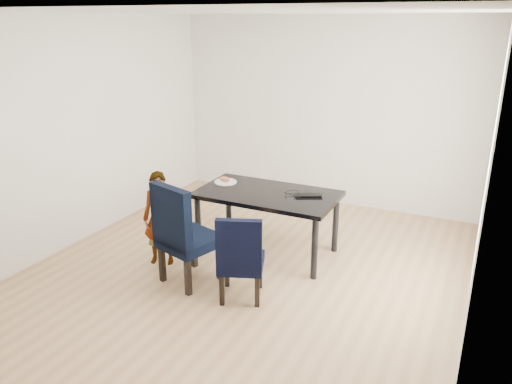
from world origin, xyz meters
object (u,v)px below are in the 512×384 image
at_px(plate, 225,182).
at_px(laptop, 309,194).
at_px(chair_right, 241,255).
at_px(chair_left, 190,232).
at_px(child, 160,219).
at_px(dining_table, 267,223).

bearing_deg(plate, laptop, 0.72).
bearing_deg(chair_right, chair_left, 153.58).
bearing_deg(chair_left, child, 175.41).
bearing_deg(laptop, chair_left, 22.51).
distance_m(chair_right, plate, 1.43).
distance_m(dining_table, chair_left, 1.08).
relative_size(plate, laptop, 0.93).
height_order(dining_table, chair_right, chair_right).
xyz_separation_m(chair_left, child, (-0.52, 0.20, -0.02)).
relative_size(chair_left, plate, 4.03).
height_order(chair_left, child, chair_left).
bearing_deg(laptop, chair_right, 48.92).
relative_size(chair_right, laptop, 3.08).
xyz_separation_m(plate, laptop, (1.07, 0.01, 0.00)).
height_order(chair_right, plate, chair_right).
height_order(dining_table, plate, plate).
relative_size(child, laptop, 3.66).
xyz_separation_m(child, plate, (0.35, 0.88, 0.22)).
xyz_separation_m(dining_table, child, (-0.96, -0.77, 0.16)).
distance_m(chair_right, laptop, 1.22).
xyz_separation_m(chair_left, laptop, (0.90, 1.09, 0.21)).
relative_size(child, plate, 3.91).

